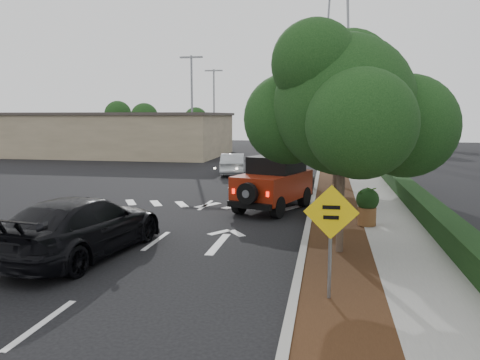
% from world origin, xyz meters
% --- Properties ---
extents(ground, '(120.00, 120.00, 0.00)m').
position_xyz_m(ground, '(0.00, 0.00, 0.00)').
color(ground, black).
rests_on(ground, ground).
extents(curb, '(0.20, 70.00, 0.15)m').
position_xyz_m(curb, '(4.60, 12.00, 0.07)').
color(curb, '#9E9B93').
rests_on(curb, ground).
extents(planting_strip, '(1.80, 70.00, 0.12)m').
position_xyz_m(planting_strip, '(5.60, 12.00, 0.06)').
color(planting_strip, black).
rests_on(planting_strip, ground).
extents(sidewalk, '(2.00, 70.00, 0.12)m').
position_xyz_m(sidewalk, '(7.50, 12.00, 0.06)').
color(sidewalk, gray).
rests_on(sidewalk, ground).
extents(hedge, '(0.80, 70.00, 0.80)m').
position_xyz_m(hedge, '(8.90, 12.00, 0.40)').
color(hedge, black).
rests_on(hedge, ground).
extents(commercial_building, '(22.00, 12.00, 4.00)m').
position_xyz_m(commercial_building, '(-16.00, 30.00, 2.00)').
color(commercial_building, gray).
rests_on(commercial_building, ground).
extents(transmission_tower, '(7.00, 4.00, 28.00)m').
position_xyz_m(transmission_tower, '(6.00, 48.00, 0.00)').
color(transmission_tower, slate).
rests_on(transmission_tower, ground).
extents(street_tree_near, '(3.80, 3.80, 5.92)m').
position_xyz_m(street_tree_near, '(5.60, -0.50, 0.00)').
color(street_tree_near, black).
rests_on(street_tree_near, ground).
extents(street_tree_mid, '(3.20, 3.20, 5.32)m').
position_xyz_m(street_tree_mid, '(5.60, 6.50, 0.00)').
color(street_tree_mid, black).
rests_on(street_tree_mid, ground).
extents(street_tree_far, '(3.40, 3.40, 5.62)m').
position_xyz_m(street_tree_far, '(5.60, 13.00, 0.00)').
color(street_tree_far, black).
rests_on(street_tree_far, ground).
extents(light_pole_a, '(2.00, 0.22, 9.00)m').
position_xyz_m(light_pole_a, '(-6.50, 26.00, 0.00)').
color(light_pole_a, slate).
rests_on(light_pole_a, ground).
extents(light_pole_b, '(2.00, 0.22, 9.00)m').
position_xyz_m(light_pole_b, '(-7.50, 38.00, 0.00)').
color(light_pole_b, slate).
rests_on(light_pole_b, ground).
extents(red_jeep, '(3.13, 4.56, 2.23)m').
position_xyz_m(red_jeep, '(3.09, 5.70, 1.14)').
color(red_jeep, black).
rests_on(red_jeep, ground).
extents(silver_suv_ahead, '(3.64, 5.14, 1.30)m').
position_xyz_m(silver_suv_ahead, '(2.87, 9.38, 0.65)').
color(silver_suv_ahead, '#93959A').
rests_on(silver_suv_ahead, ground).
extents(black_suv_oncoming, '(3.06, 6.00, 1.67)m').
position_xyz_m(black_suv_oncoming, '(-1.46, -1.80, 0.83)').
color(black_suv_oncoming, black).
rests_on(black_suv_oncoming, ground).
extents(silver_sedan_oncoming, '(2.16, 4.45, 1.41)m').
position_xyz_m(silver_sedan_oncoming, '(-1.00, 16.80, 0.70)').
color(silver_sedan_oncoming, '#B2B6BA').
rests_on(silver_sedan_oncoming, ground).
extents(parked_suv, '(4.64, 3.32, 1.47)m').
position_xyz_m(parked_suv, '(-10.09, 26.21, 0.73)').
color(parked_suv, '#9EA1A5').
rests_on(parked_suv, ground).
extents(speed_hump_sign, '(1.12, 0.10, 2.39)m').
position_xyz_m(speed_hump_sign, '(5.32, -4.02, 1.65)').
color(speed_hump_sign, slate).
rests_on(speed_hump_sign, ground).
extents(terracotta_planter, '(0.78, 0.78, 1.36)m').
position_xyz_m(terracotta_planter, '(6.60, 2.86, 0.92)').
color(terracotta_planter, brown).
rests_on(terracotta_planter, ground).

